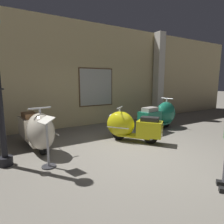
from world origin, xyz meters
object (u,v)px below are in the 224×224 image
at_px(scooter_0, 37,130).
at_px(scooter_1, 129,126).
at_px(info_stanchion, 48,147).
at_px(scooter_2, 161,115).

bearing_deg(scooter_0, scooter_1, 70.02).
bearing_deg(scooter_1, scooter_0, 39.28).
bearing_deg(info_stanchion, scooter_0, 90.77).
height_order(scooter_0, scooter_2, scooter_0).
bearing_deg(scooter_0, info_stanchion, -5.67).
relative_size(scooter_0, info_stanchion, 1.83).
xyz_separation_m(scooter_1, scooter_2, (1.82, 0.56, 0.06)).
bearing_deg(scooter_2, scooter_0, 169.23).
relative_size(scooter_1, info_stanchion, 1.50).
distance_m(scooter_0, info_stanchion, 1.09).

